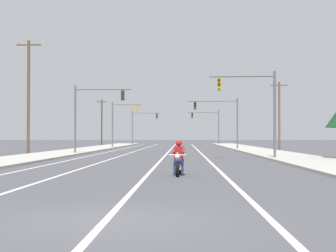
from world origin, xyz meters
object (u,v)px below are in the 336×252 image
at_px(traffic_signal_mid_right, 222,115).
at_px(utility_pole_right_far, 279,114).
at_px(traffic_signal_near_right, 256,101).
at_px(traffic_signal_far_right, 210,122).
at_px(utility_pole_left_near, 28,95).
at_px(traffic_signal_near_left, 92,109).
at_px(motorcycle_with_rider, 179,161).
at_px(traffic_signal_far_left, 141,122).
at_px(utility_pole_left_far, 102,121).
at_px(traffic_signal_mid_left, 120,118).

relative_size(traffic_signal_mid_right, utility_pole_right_far, 0.77).
xyz_separation_m(traffic_signal_near_right, utility_pole_right_far, (6.24, 24.65, 0.11)).
xyz_separation_m(traffic_signal_far_right, utility_pole_left_near, (-18.61, -45.99, 1.19)).
bearing_deg(traffic_signal_near_left, motorcycle_with_rider, -71.97).
distance_m(traffic_signal_mid_right, utility_pole_right_far, 6.69).
xyz_separation_m(traffic_signal_far_left, utility_pole_left_far, (-6.60, -3.70, 0.08)).
relative_size(motorcycle_with_rider, traffic_signal_far_right, 0.35).
relative_size(utility_pole_right_far, utility_pole_left_far, 0.99).
height_order(traffic_signal_far_left, utility_pole_right_far, utility_pole_right_far).
height_order(traffic_signal_far_right, traffic_signal_far_left, same).
bearing_deg(traffic_signal_near_left, utility_pole_right_far, 36.92).
distance_m(traffic_signal_far_left, utility_pole_right_far, 38.15).
distance_m(traffic_signal_near_left, utility_pole_left_near, 5.77).
bearing_deg(traffic_signal_mid_right, traffic_signal_near_right, -89.18).
relative_size(traffic_signal_near_left, traffic_signal_far_left, 1.00).
bearing_deg(utility_pole_left_near, traffic_signal_mid_right, 41.21).
height_order(motorcycle_with_rider, utility_pole_left_far, utility_pole_left_far).
relative_size(traffic_signal_far_right, traffic_signal_far_left, 1.00).
xyz_separation_m(traffic_signal_mid_left, utility_pole_right_far, (19.76, -7.82, 0.16)).
relative_size(traffic_signal_near_left, utility_pole_left_far, 0.77).
bearing_deg(traffic_signal_mid_right, utility_pole_left_near, -138.79).
height_order(traffic_signal_near_left, traffic_signal_mid_right, same).
xyz_separation_m(traffic_signal_mid_left, traffic_signal_far_left, (0.67, 25.21, 0.09)).
bearing_deg(traffic_signal_mid_left, traffic_signal_far_left, 88.49).
relative_size(traffic_signal_near_right, traffic_signal_far_left, 1.00).
bearing_deg(traffic_signal_near_right, motorcycle_with_rider, -109.55).
relative_size(traffic_signal_mid_left, traffic_signal_far_left, 1.00).
bearing_deg(traffic_signal_near_right, traffic_signal_near_left, 143.52).
height_order(traffic_signal_far_right, utility_pole_left_far, utility_pole_left_far).
distance_m(traffic_signal_far_right, traffic_signal_far_left, 12.66).
relative_size(motorcycle_with_rider, traffic_signal_near_left, 0.35).
bearing_deg(traffic_signal_near_right, utility_pole_right_far, 75.80).
relative_size(motorcycle_with_rider, traffic_signal_near_right, 0.35).
height_order(motorcycle_with_rider, traffic_signal_far_right, traffic_signal_far_right).
bearing_deg(traffic_signal_far_left, traffic_signal_far_right, -10.26).
bearing_deg(traffic_signal_near_left, traffic_signal_mid_left, 90.34).
relative_size(traffic_signal_near_right, utility_pole_left_near, 0.61).
bearing_deg(traffic_signal_far_right, traffic_signal_near_left, -105.93).
xyz_separation_m(utility_pole_left_near, utility_pole_right_far, (25.24, 15.22, -1.13)).
height_order(traffic_signal_far_left, utility_pole_left_far, utility_pole_left_far).
bearing_deg(motorcycle_with_rider, traffic_signal_far_right, 86.01).
distance_m(traffic_signal_near_right, traffic_signal_mid_left, 35.17).
distance_m(utility_pole_left_near, utility_pole_right_far, 29.50).
relative_size(traffic_signal_far_left, utility_pole_left_far, 0.77).
relative_size(traffic_signal_far_right, utility_pole_left_near, 0.61).
xyz_separation_m(utility_pole_left_near, utility_pole_left_far, (-0.45, 44.54, -1.12)).
bearing_deg(traffic_signal_far_left, motorcycle_with_rider, -84.06).
xyz_separation_m(traffic_signal_near_left, utility_pole_right_far, (19.62, 14.75, 0.08)).
relative_size(traffic_signal_mid_left, traffic_signal_far_right, 1.00).
relative_size(traffic_signal_near_left, traffic_signal_mid_right, 1.00).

